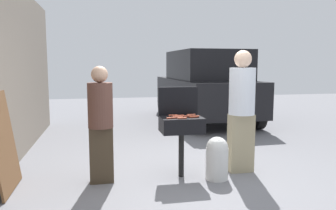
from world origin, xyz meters
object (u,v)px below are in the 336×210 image
Objects in this scene: hot_dog_4 at (186,116)px; leaning_board at (3,142)px; person_left at (101,120)px; hot_dog_3 at (182,118)px; propane_tank at (217,157)px; hot_dog_6 at (177,116)px; hot_dog_8 at (173,115)px; bbq_grill at (181,127)px; hot_dog_2 at (191,115)px; person_right at (242,107)px; hot_dog_7 at (171,118)px; hot_dog_5 at (193,117)px; hot_dog_1 at (178,117)px; hot_dog_9 at (195,116)px; hot_dog_0 at (179,116)px; parked_minivan at (205,86)px.

leaning_board is (-2.44, -0.07, -0.25)m from hot_dog_4.
person_left is (-1.21, -0.00, -0.02)m from hot_dog_4.
propane_tank is at bearing -7.31° from hot_dog_3.
hot_dog_6 is 0.10m from hot_dog_8.
bbq_grill is at bearing 172.25° from hot_dog_4.
hot_dog_2 is 1.32m from person_left.
hot_dog_7 is at bearing -2.27° from person_right.
hot_dog_7 is at bearing -174.63° from hot_dog_5.
hot_dog_9 is at bearing 8.79° from hot_dog_1.
hot_dog_9 is at bearing 50.99° from hot_dog_5.
hot_dog_3 is at bearing -1.89° from leaning_board.
person_right is at bearing 8.32° from hot_dog_7.
person_right is at bearing 2.19° from leaning_board.
hot_dog_6 reaches higher than bbq_grill.
hot_dog_0 is 0.24m from hot_dog_7.
hot_dog_9 is at bearing -3.51° from person_right.
hot_dog_7 and hot_dog_8 have the same top height.
hot_dog_0 is at bearing 149.39° from propane_tank.
bbq_grill is 0.26m from hot_dog_7.
hot_dog_1 is at bearing -10.00° from person_left.
bbq_grill is at bearing 33.96° from hot_dog_7.
hot_dog_3 is at bearing -13.46° from person_left.
hot_dog_3 is at bearing -15.33° from hot_dog_7.
bbq_grill is 0.25m from hot_dog_9.
hot_dog_1 is 0.08× the size of person_left.
hot_dog_2 is 0.26m from hot_dog_6.
hot_dog_9 is at bearing 69.05° from parked_minivan.
propane_tank is (0.47, -0.22, -0.42)m from bbq_grill.
hot_dog_5 reaches higher than propane_tank.
hot_dog_2 is (0.19, 0.04, 0.00)m from hot_dog_0.
hot_dog_9 is at bearing -19.14° from hot_dog_4.
hot_dog_4 is at bearing -40.04° from hot_dog_0.
hot_dog_9 is at bearing -7.52° from person_left.
hot_dog_4 is at bearing -7.06° from hot_dog_6.
person_left is at bearing 178.41° from hot_dog_9.
hot_dog_0 is at bearing 105.21° from bbq_grill.
hot_dog_6 is at bearing 66.06° from parked_minivan.
propane_tank is at bearing -30.61° from hot_dog_0.
propane_tank is at bearing -23.34° from hot_dog_5.
person_left is (-1.32, -0.12, -0.02)m from hot_dog_2.
person_left is at bearing 173.68° from hot_dog_7.
person_left is 2.09m from person_right.
hot_dog_3 is 0.07× the size of person_right.
person_right is at bearing 77.60° from parked_minivan.
hot_dog_6 is at bearing 167.24° from hot_dog_9.
hot_dog_8 is 0.10× the size of leaning_board.
person_left is at bearing -173.56° from hot_dog_8.
person_left is at bearing -178.90° from hot_dog_6.
parked_minivan reaches higher than hot_dog_1.
propane_tank is 0.48× the size of leaning_board.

